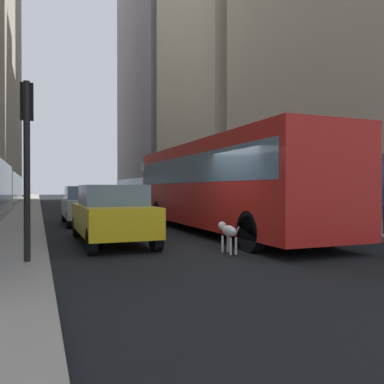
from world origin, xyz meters
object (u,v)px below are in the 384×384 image
(dalmatian_dog, at_px, (228,231))
(traffic_light_near, at_px, (27,141))
(car_yellow_taxi, at_px, (112,214))
(car_blue_hatchback, at_px, (157,199))
(car_silver_sedan, at_px, (86,205))
(transit_bus, at_px, (220,181))

(dalmatian_dog, distance_m, traffic_light_near, 4.79)
(traffic_light_near, bearing_deg, dalmatian_dog, 2.90)
(car_yellow_taxi, distance_m, car_blue_hatchback, 15.71)
(traffic_light_near, bearing_deg, car_silver_sedan, 77.12)
(car_silver_sedan, distance_m, dalmatian_dog, 9.25)
(car_blue_hatchback, bearing_deg, traffic_light_near, -113.67)
(car_yellow_taxi, xyz_separation_m, traffic_light_near, (-2.10, -2.89, 1.61))
(car_blue_hatchback, distance_m, traffic_light_near, 19.25)
(car_blue_hatchback, bearing_deg, car_silver_sedan, -123.75)
(transit_bus, xyz_separation_m, dalmatian_dog, (-1.72, -4.08, -1.26))
(dalmatian_dog, bearing_deg, car_silver_sedan, 104.25)
(car_yellow_taxi, bearing_deg, transit_bus, 19.40)
(dalmatian_dog, xyz_separation_m, traffic_light_near, (-4.38, -0.22, 1.92))
(transit_bus, bearing_deg, dalmatian_dog, -112.91)
(car_blue_hatchback, xyz_separation_m, car_silver_sedan, (-5.60, -8.38, -0.00))
(car_blue_hatchback, xyz_separation_m, dalmatian_dog, (-3.32, -17.34, -0.31))
(car_blue_hatchback, height_order, dalmatian_dog, car_blue_hatchback)
(dalmatian_dog, bearing_deg, car_yellow_taxi, 130.47)
(car_yellow_taxi, height_order, car_blue_hatchback, same)
(car_yellow_taxi, height_order, traffic_light_near, traffic_light_near)
(car_blue_hatchback, distance_m, car_silver_sedan, 10.08)
(car_blue_hatchback, relative_size, traffic_light_near, 1.27)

